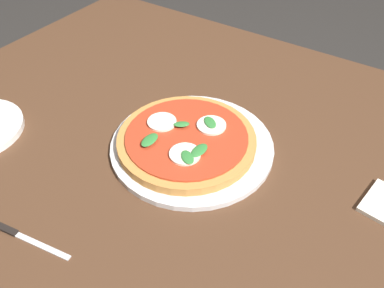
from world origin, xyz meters
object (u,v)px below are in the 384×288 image
knife (16,234)px  dining_table (184,170)px  pizza (187,139)px  serving_tray (192,145)px

knife → dining_table: bearing=-104.8°
dining_table → pizza: (-0.02, 0.02, 0.12)m
dining_table → serving_tray: 0.11m
knife → serving_tray: bearing=-110.3°
dining_table → pizza: bearing=136.3°
serving_tray → pizza: 0.02m
serving_tray → knife: size_ratio=1.94×
serving_tray → knife: 0.35m
knife → pizza: bearing=-109.4°
pizza → knife: 0.34m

